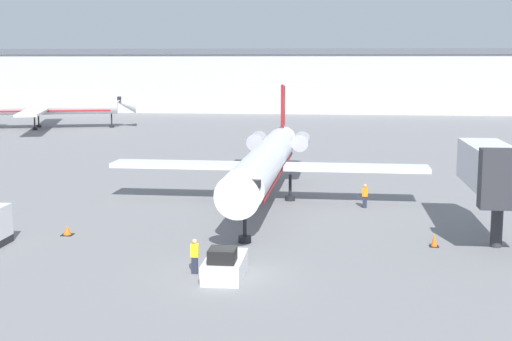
% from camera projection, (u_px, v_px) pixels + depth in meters
% --- Properties ---
extents(ground_plane, '(600.00, 600.00, 0.00)m').
position_uv_depth(ground_plane, '(227.00, 277.00, 36.66)').
color(ground_plane, slate).
extents(terminal_building, '(180.00, 16.80, 13.42)m').
position_uv_depth(terminal_building, '(310.00, 80.00, 153.50)').
color(terminal_building, '#B2B2B7').
rests_on(terminal_building, ground).
extents(airplane_main, '(24.94, 30.62, 8.89)m').
position_uv_depth(airplane_main, '(267.00, 159.00, 55.62)').
color(airplane_main, silver).
rests_on(airplane_main, ground).
extents(pushback_tug, '(1.94, 4.00, 1.70)m').
position_uv_depth(pushback_tug, '(225.00, 265.00, 36.72)').
color(pushback_tug, silver).
rests_on(pushback_tug, ground).
extents(worker_near_tug, '(0.40, 0.26, 1.87)m').
position_uv_depth(worker_near_tug, '(195.00, 255.00, 37.14)').
color(worker_near_tug, '#232838').
rests_on(worker_near_tug, ground).
extents(worker_by_wing, '(0.40, 0.26, 1.83)m').
position_uv_depth(worker_by_wing, '(365.00, 195.00, 53.74)').
color(worker_by_wing, '#232838').
rests_on(worker_by_wing, ground).
extents(traffic_cone_left, '(0.72, 0.72, 0.63)m').
position_uv_depth(traffic_cone_left, '(67.00, 230.00, 45.46)').
color(traffic_cone_left, black).
rests_on(traffic_cone_left, ground).
extents(traffic_cone_right, '(0.54, 0.54, 0.77)m').
position_uv_depth(traffic_cone_right, '(434.00, 241.00, 42.63)').
color(traffic_cone_right, black).
rests_on(traffic_cone_right, ground).
extents(airplane_parked_far_left, '(29.95, 32.28, 11.15)m').
position_uv_depth(airplane_parked_far_left, '(41.00, 103.00, 115.61)').
color(airplane_parked_far_left, white).
rests_on(airplane_parked_far_left, ground).
extents(jet_bridge, '(3.20, 9.98, 6.19)m').
position_uv_depth(jet_bridge, '(493.00, 169.00, 43.67)').
color(jet_bridge, '#2D2D33').
rests_on(jet_bridge, ground).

